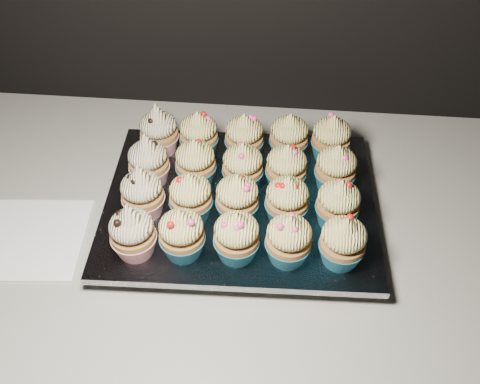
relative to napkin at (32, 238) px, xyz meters
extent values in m
cube|color=black|center=(0.25, 0.06, -0.47)|extent=(2.40, 0.60, 0.86)
cube|color=beige|center=(0.25, 0.06, -0.02)|extent=(2.44, 0.64, 0.04)
cube|color=white|center=(0.00, 0.00, 0.00)|extent=(0.17, 0.17, 0.00)
cube|color=black|center=(0.31, 0.08, 0.01)|extent=(0.39, 0.30, 0.02)
cube|color=silver|center=(0.31, 0.08, 0.03)|extent=(0.42, 0.33, 0.01)
cone|color=#A91725|center=(0.17, -0.03, 0.05)|extent=(0.06, 0.06, 0.03)
ellipsoid|color=beige|center=(0.17, -0.03, 0.09)|extent=(0.06, 0.06, 0.04)
cone|color=beige|center=(0.17, -0.03, 0.11)|extent=(0.03, 0.03, 0.03)
cone|color=#1B6681|center=(0.24, -0.03, 0.05)|extent=(0.06, 0.06, 0.03)
ellipsoid|color=#EBD676|center=(0.24, -0.03, 0.09)|extent=(0.06, 0.06, 0.04)
cone|color=#EBD676|center=(0.24, -0.03, 0.11)|extent=(0.03, 0.03, 0.02)
cone|color=#1B6681|center=(0.31, -0.03, 0.05)|extent=(0.06, 0.06, 0.03)
ellipsoid|color=#EBD676|center=(0.31, -0.03, 0.09)|extent=(0.06, 0.06, 0.04)
cone|color=#EBD676|center=(0.31, -0.03, 0.11)|extent=(0.03, 0.03, 0.02)
cone|color=#1B6681|center=(0.38, -0.03, 0.05)|extent=(0.06, 0.06, 0.03)
ellipsoid|color=#EBD676|center=(0.38, -0.03, 0.09)|extent=(0.06, 0.06, 0.04)
cone|color=#EBD676|center=(0.38, -0.03, 0.11)|extent=(0.03, 0.03, 0.02)
cone|color=#1B6681|center=(0.45, -0.02, 0.05)|extent=(0.06, 0.06, 0.03)
ellipsoid|color=#EBD676|center=(0.45, -0.02, 0.09)|extent=(0.06, 0.06, 0.04)
cone|color=#EBD676|center=(0.45, -0.02, 0.11)|extent=(0.03, 0.03, 0.02)
cone|color=#A91725|center=(0.17, 0.04, 0.05)|extent=(0.06, 0.06, 0.03)
ellipsoid|color=beige|center=(0.17, 0.04, 0.09)|extent=(0.06, 0.06, 0.04)
cone|color=beige|center=(0.17, 0.04, 0.11)|extent=(0.03, 0.03, 0.03)
cone|color=#1B6681|center=(0.24, 0.04, 0.05)|extent=(0.06, 0.06, 0.03)
ellipsoid|color=#EBD676|center=(0.24, 0.04, 0.09)|extent=(0.06, 0.06, 0.04)
cone|color=#EBD676|center=(0.24, 0.04, 0.11)|extent=(0.03, 0.03, 0.02)
cone|color=#1B6681|center=(0.31, 0.04, 0.05)|extent=(0.06, 0.06, 0.03)
ellipsoid|color=#EBD676|center=(0.31, 0.04, 0.09)|extent=(0.06, 0.06, 0.04)
cone|color=#EBD676|center=(0.31, 0.04, 0.11)|extent=(0.03, 0.03, 0.02)
cone|color=#1B6681|center=(0.38, 0.05, 0.05)|extent=(0.06, 0.06, 0.03)
ellipsoid|color=#EBD676|center=(0.38, 0.05, 0.09)|extent=(0.06, 0.06, 0.04)
cone|color=#EBD676|center=(0.38, 0.05, 0.11)|extent=(0.03, 0.03, 0.02)
cone|color=#1B6681|center=(0.45, 0.05, 0.05)|extent=(0.06, 0.06, 0.03)
ellipsoid|color=#EBD676|center=(0.45, 0.05, 0.09)|extent=(0.06, 0.06, 0.04)
cone|color=#EBD676|center=(0.45, 0.05, 0.11)|extent=(0.03, 0.03, 0.02)
cone|color=#A91725|center=(0.16, 0.11, 0.05)|extent=(0.06, 0.06, 0.03)
ellipsoid|color=beige|center=(0.16, 0.11, 0.09)|extent=(0.06, 0.06, 0.04)
cone|color=beige|center=(0.16, 0.11, 0.11)|extent=(0.03, 0.03, 0.03)
cone|color=#1B6681|center=(0.24, 0.11, 0.05)|extent=(0.06, 0.06, 0.03)
ellipsoid|color=#EBD676|center=(0.24, 0.11, 0.09)|extent=(0.06, 0.06, 0.04)
cone|color=#EBD676|center=(0.24, 0.11, 0.11)|extent=(0.03, 0.03, 0.02)
cone|color=#1B6681|center=(0.31, 0.11, 0.05)|extent=(0.06, 0.06, 0.03)
ellipsoid|color=#EBD676|center=(0.31, 0.11, 0.09)|extent=(0.06, 0.06, 0.04)
cone|color=#EBD676|center=(0.31, 0.11, 0.11)|extent=(0.03, 0.03, 0.02)
cone|color=#1B6681|center=(0.37, 0.11, 0.05)|extent=(0.06, 0.06, 0.03)
ellipsoid|color=#EBD676|center=(0.37, 0.11, 0.09)|extent=(0.06, 0.06, 0.04)
cone|color=#EBD676|center=(0.37, 0.11, 0.11)|extent=(0.03, 0.03, 0.02)
cone|color=#1B6681|center=(0.45, 0.12, 0.05)|extent=(0.06, 0.06, 0.03)
ellipsoid|color=#EBD676|center=(0.45, 0.12, 0.09)|extent=(0.06, 0.06, 0.04)
cone|color=#EBD676|center=(0.45, 0.12, 0.11)|extent=(0.03, 0.03, 0.02)
cone|color=#A91725|center=(0.17, 0.18, 0.05)|extent=(0.06, 0.06, 0.03)
ellipsoid|color=beige|center=(0.17, 0.18, 0.09)|extent=(0.06, 0.06, 0.04)
cone|color=beige|center=(0.17, 0.18, 0.11)|extent=(0.03, 0.03, 0.03)
cone|color=#1B6681|center=(0.23, 0.18, 0.05)|extent=(0.06, 0.06, 0.03)
ellipsoid|color=#EBD676|center=(0.23, 0.18, 0.09)|extent=(0.06, 0.06, 0.04)
cone|color=#EBD676|center=(0.23, 0.18, 0.11)|extent=(0.03, 0.03, 0.02)
cone|color=#1B6681|center=(0.30, 0.18, 0.05)|extent=(0.06, 0.06, 0.03)
ellipsoid|color=#EBD676|center=(0.30, 0.18, 0.09)|extent=(0.06, 0.06, 0.04)
cone|color=#EBD676|center=(0.30, 0.18, 0.11)|extent=(0.03, 0.03, 0.02)
cone|color=#1B6681|center=(0.38, 0.19, 0.05)|extent=(0.06, 0.06, 0.03)
ellipsoid|color=#EBD676|center=(0.38, 0.19, 0.09)|extent=(0.06, 0.06, 0.04)
cone|color=#EBD676|center=(0.38, 0.19, 0.11)|extent=(0.03, 0.03, 0.02)
cone|color=#1B6681|center=(0.44, 0.19, 0.05)|extent=(0.06, 0.06, 0.03)
ellipsoid|color=#EBD676|center=(0.44, 0.19, 0.09)|extent=(0.06, 0.06, 0.04)
cone|color=#EBD676|center=(0.44, 0.19, 0.11)|extent=(0.03, 0.03, 0.02)
camera|label=1|loc=(0.36, -0.48, 0.62)|focal=40.00mm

